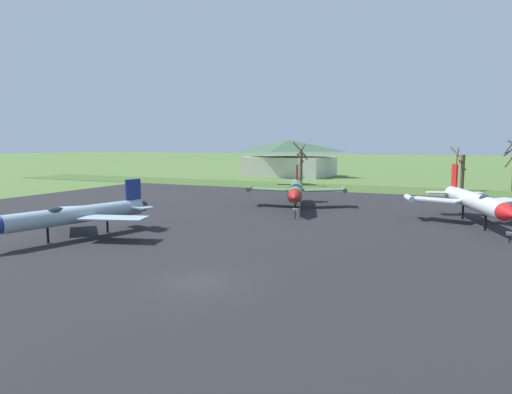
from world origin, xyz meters
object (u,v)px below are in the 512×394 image
at_px(info_placard_front_left, 295,213).
at_px(jet_fighter_front_right, 74,215).
at_px(visitor_building, 289,158).
at_px(info_placard_rear_center, 510,236).
at_px(jet_fighter_front_left, 296,190).
at_px(jet_fighter_rear_center, 475,201).

height_order(info_placard_front_left, jet_fighter_front_right, jet_fighter_front_right).
bearing_deg(info_placard_front_left, visitor_building, 110.39).
height_order(info_placard_rear_center, visitor_building, visitor_building).
bearing_deg(jet_fighter_front_left, jet_fighter_rear_center, -11.17).
xyz_separation_m(jet_fighter_front_left, jet_fighter_front_right, (-10.03, -22.08, -0.26)).
bearing_deg(visitor_building, info_placard_front_left, -69.61).
xyz_separation_m(jet_fighter_rear_center, visitor_building, (-35.91, 51.60, 1.83)).
bearing_deg(jet_fighter_rear_center, jet_fighter_front_left, 168.83).
distance_m(info_placard_rear_center, visitor_building, 69.87).
bearing_deg(jet_fighter_front_right, jet_fighter_front_left, 65.56).
distance_m(jet_fighter_rear_center, visitor_building, 62.89).
height_order(jet_fighter_front_left, info_placard_front_left, jet_fighter_front_left).
bearing_deg(jet_fighter_front_right, visitor_building, 96.58).
xyz_separation_m(jet_fighter_front_left, visitor_building, (-18.13, 48.08, 1.87)).
bearing_deg(info_placard_front_left, jet_fighter_front_right, -129.30).
bearing_deg(jet_fighter_rear_center, visitor_building, 124.84).
relative_size(jet_fighter_front_left, visitor_building, 0.72).
distance_m(jet_fighter_front_right, visitor_building, 70.67).
distance_m(jet_fighter_rear_center, info_placard_rear_center, 7.44).
distance_m(jet_fighter_front_right, jet_fighter_rear_center, 33.45).
relative_size(info_placard_front_left, info_placard_rear_center, 1.19).
xyz_separation_m(jet_fighter_front_left, info_placard_front_left, (2.33, -6.98, -1.45)).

